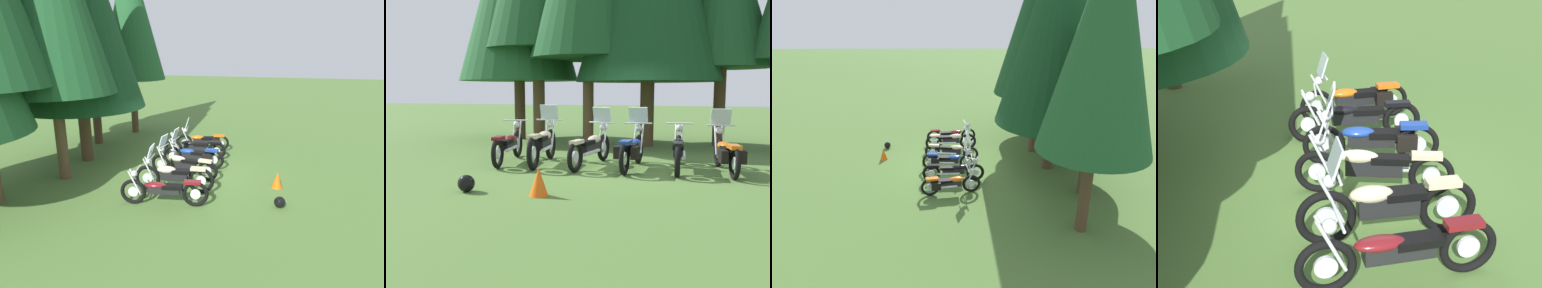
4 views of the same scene
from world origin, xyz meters
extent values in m
plane|color=#4C7033|center=(0.00, 0.00, 0.00)|extent=(80.00, 80.00, 0.00)
torus|color=black|center=(-2.65, 0.67, 0.35)|extent=(0.21, 0.71, 0.70)
cylinder|color=silver|center=(-2.65, 0.67, 0.35)|extent=(0.09, 0.27, 0.27)
torus|color=black|center=(-2.39, -0.98, 0.35)|extent=(0.21, 0.71, 0.70)
cylinder|color=silver|center=(-2.39, -0.98, 0.35)|extent=(0.09, 0.27, 0.27)
cube|color=black|center=(-2.52, -0.16, 0.44)|extent=(0.33, 0.85, 0.20)
ellipsoid|color=maroon|center=(-2.56, 0.07, 0.56)|extent=(0.35, 0.62, 0.16)
cube|color=black|center=(-2.49, -0.39, 0.53)|extent=(0.32, 0.58, 0.10)
cube|color=maroon|center=(-2.41, -0.91, 0.68)|extent=(0.26, 0.46, 0.08)
cylinder|color=silver|center=(-2.72, 0.59, 0.65)|extent=(0.09, 0.34, 0.65)
cylinder|color=silver|center=(-2.56, 0.62, 0.65)|extent=(0.09, 0.34, 0.65)
cylinder|color=silver|center=(-2.63, 0.53, 0.99)|extent=(0.65, 0.13, 0.04)
sphere|color=silver|center=(-2.64, 0.62, 0.87)|extent=(0.19, 0.19, 0.17)
cylinder|color=silver|center=(-2.36, -0.32, 0.37)|extent=(0.21, 0.83, 0.08)
torus|color=black|center=(-1.71, 0.63, 0.38)|extent=(0.19, 0.78, 0.77)
cylinder|color=silver|center=(-1.71, 0.63, 0.38)|extent=(0.08, 0.30, 0.29)
torus|color=black|center=(-1.55, -0.94, 0.38)|extent=(0.19, 0.78, 0.77)
cylinder|color=silver|center=(-1.55, -0.94, 0.38)|extent=(0.08, 0.30, 0.29)
cube|color=black|center=(-1.63, -0.16, 0.50)|extent=(0.31, 0.80, 0.27)
ellipsoid|color=beige|center=(-1.65, 0.06, 0.67)|extent=(0.34, 0.58, 0.21)
cube|color=black|center=(-1.61, -0.37, 0.64)|extent=(0.32, 0.54, 0.10)
cube|color=beige|center=(-1.56, -0.86, 0.74)|extent=(0.25, 0.46, 0.08)
cylinder|color=silver|center=(-1.79, 0.56, 0.68)|extent=(0.08, 0.34, 0.65)
cylinder|color=silver|center=(-1.62, 0.58, 0.68)|extent=(0.08, 0.34, 0.65)
cylinder|color=silver|center=(-1.70, 0.49, 1.02)|extent=(0.65, 0.10, 0.04)
sphere|color=silver|center=(-1.71, 0.58, 0.90)|extent=(0.19, 0.19, 0.17)
cylinder|color=silver|center=(-1.47, -0.32, 0.40)|extent=(0.16, 0.78, 0.08)
cube|color=silver|center=(-1.70, 0.51, 1.20)|extent=(0.45, 0.20, 0.39)
torus|color=black|center=(-0.35, 0.71, 0.33)|extent=(0.20, 0.68, 0.67)
cylinder|color=silver|center=(-0.35, 0.71, 0.33)|extent=(0.09, 0.26, 0.25)
torus|color=black|center=(-0.59, -0.94, 0.33)|extent=(0.20, 0.68, 0.67)
cylinder|color=silver|center=(-0.59, -0.94, 0.33)|extent=(0.09, 0.26, 0.25)
cube|color=black|center=(-0.47, -0.12, 0.45)|extent=(0.30, 0.84, 0.25)
ellipsoid|color=beige|center=(-0.44, 0.11, 0.60)|extent=(0.31, 0.61, 0.20)
cube|color=black|center=(-0.50, -0.34, 0.57)|extent=(0.29, 0.58, 0.10)
cube|color=beige|center=(-0.58, -0.86, 0.65)|extent=(0.23, 0.46, 0.08)
cylinder|color=silver|center=(-0.42, 0.66, 0.63)|extent=(0.09, 0.34, 0.65)
cylinder|color=silver|center=(-0.29, 0.64, 0.63)|extent=(0.09, 0.34, 0.65)
cylinder|color=silver|center=(-0.37, 0.57, 0.97)|extent=(0.64, 0.13, 0.04)
sphere|color=silver|center=(-0.35, 0.66, 0.85)|extent=(0.19, 0.19, 0.17)
cylinder|color=silver|center=(-0.38, -0.32, 0.35)|extent=(0.20, 0.83, 0.08)
cube|color=silver|center=(-0.36, 0.59, 1.15)|extent=(0.46, 0.22, 0.39)
torus|color=black|center=(0.55, 0.58, 0.35)|extent=(0.14, 0.70, 0.70)
cylinder|color=silver|center=(0.55, 0.58, 0.35)|extent=(0.06, 0.27, 0.27)
torus|color=black|center=(0.47, -0.94, 0.35)|extent=(0.14, 0.70, 0.70)
cylinder|color=silver|center=(0.47, -0.94, 0.35)|extent=(0.06, 0.27, 0.27)
cube|color=black|center=(0.51, -0.18, 0.44)|extent=(0.27, 0.76, 0.21)
ellipsoid|color=navy|center=(0.52, 0.03, 0.57)|extent=(0.31, 0.55, 0.16)
cube|color=black|center=(0.50, -0.39, 0.54)|extent=(0.29, 0.52, 0.10)
cube|color=navy|center=(0.47, -0.86, 0.68)|extent=(0.23, 0.45, 0.08)
cylinder|color=silver|center=(0.46, 0.52, 0.65)|extent=(0.06, 0.34, 0.65)
cylinder|color=silver|center=(0.63, 0.51, 0.65)|extent=(0.06, 0.34, 0.65)
cylinder|color=silver|center=(0.54, 0.44, 0.98)|extent=(0.66, 0.07, 0.04)
sphere|color=silver|center=(0.55, 0.53, 0.86)|extent=(0.18, 0.18, 0.17)
cylinder|color=silver|center=(0.64, -0.36, 0.37)|extent=(0.12, 0.76, 0.08)
cube|color=silver|center=(0.54, 0.46, 1.16)|extent=(0.45, 0.18, 0.39)
cube|color=black|center=(0.30, -0.73, 0.45)|extent=(0.16, 0.33, 0.26)
cube|color=black|center=(0.66, -0.75, 0.45)|extent=(0.16, 0.33, 0.26)
torus|color=black|center=(1.47, 0.83, 0.34)|extent=(0.14, 0.69, 0.69)
cylinder|color=silver|center=(1.47, 0.83, 0.34)|extent=(0.06, 0.26, 0.26)
torus|color=black|center=(1.53, -0.85, 0.34)|extent=(0.14, 0.69, 0.69)
cylinder|color=silver|center=(1.53, -0.85, 0.34)|extent=(0.06, 0.26, 0.26)
cube|color=black|center=(1.50, -0.01, 0.44)|extent=(0.23, 0.84, 0.22)
ellipsoid|color=black|center=(1.49, 0.22, 0.58)|extent=(0.26, 0.60, 0.17)
cube|color=black|center=(1.51, -0.24, 0.55)|extent=(0.25, 0.56, 0.10)
cube|color=black|center=(1.53, -0.77, 0.66)|extent=(0.19, 0.45, 0.08)
cylinder|color=silver|center=(1.40, 0.76, 0.64)|extent=(0.06, 0.34, 0.65)
cylinder|color=silver|center=(1.54, 0.77, 0.64)|extent=(0.06, 0.34, 0.65)
cylinder|color=silver|center=(1.47, 0.69, 0.98)|extent=(0.62, 0.06, 0.04)
sphere|color=silver|center=(1.47, 0.78, 0.86)|extent=(0.18, 0.18, 0.17)
cylinder|color=silver|center=(1.63, -0.19, 0.36)|extent=(0.11, 0.83, 0.08)
torus|color=black|center=(2.37, 0.65, 0.33)|extent=(0.20, 0.67, 0.66)
cylinder|color=silver|center=(2.37, 0.65, 0.33)|extent=(0.09, 0.26, 0.26)
torus|color=black|center=(2.62, -0.82, 0.33)|extent=(0.20, 0.67, 0.66)
cylinder|color=silver|center=(2.62, -0.82, 0.33)|extent=(0.09, 0.26, 0.26)
cube|color=black|center=(2.49, -0.09, 0.43)|extent=(0.34, 0.76, 0.22)
ellipsoid|color=#D16014|center=(2.46, 0.11, 0.56)|extent=(0.36, 0.56, 0.17)
cube|color=black|center=(2.53, -0.29, 0.53)|extent=(0.34, 0.53, 0.10)
cube|color=#D16014|center=(2.60, -0.74, 0.64)|extent=(0.27, 0.47, 0.08)
cylinder|color=silver|center=(2.30, 0.57, 0.63)|extent=(0.10, 0.34, 0.65)
cylinder|color=silver|center=(2.46, 0.60, 0.63)|extent=(0.10, 0.34, 0.65)
cylinder|color=silver|center=(2.39, 0.51, 0.97)|extent=(0.63, 0.14, 0.04)
sphere|color=silver|center=(2.38, 0.60, 0.85)|extent=(0.20, 0.20, 0.17)
cylinder|color=silver|center=(2.66, -0.23, 0.35)|extent=(0.20, 0.74, 0.08)
cube|color=silver|center=(2.39, 0.53, 1.15)|extent=(0.46, 0.22, 0.39)
cube|color=black|center=(2.41, -0.65, 0.43)|extent=(0.19, 0.34, 0.26)
cube|color=black|center=(2.76, -0.59, 0.43)|extent=(0.19, 0.34, 0.26)
cylinder|color=#42301E|center=(-4.35, 4.70, 1.05)|extent=(0.38, 0.38, 2.09)
cone|color=#1E5128|center=(-4.35, 4.70, 5.74)|extent=(4.21, 4.21, 7.29)
cylinder|color=brown|center=(-3.47, 4.36, 1.56)|extent=(0.41, 0.41, 3.11)
cone|color=#194723|center=(-3.47, 4.36, 6.24)|extent=(3.78, 3.78, 6.25)
cylinder|color=brown|center=(-1.49, 3.56, 1.37)|extent=(0.34, 0.34, 2.74)
cone|color=#194723|center=(-1.49, 3.56, 5.89)|extent=(3.66, 3.66, 6.30)
cylinder|color=#4C3823|center=(0.33, 3.86, 1.01)|extent=(0.43, 0.43, 2.01)
cone|color=#143D1E|center=(0.33, 3.86, 5.72)|extent=(4.48, 4.48, 7.41)
cylinder|color=#4C3823|center=(2.50, 4.63, 1.22)|extent=(0.36, 0.36, 2.44)
cone|color=#194723|center=(2.50, 4.63, 4.88)|extent=(3.23, 3.23, 4.87)
cylinder|color=#4C3823|center=(4.77, 3.87, 1.31)|extent=(0.34, 0.34, 2.61)
cone|color=#1E5128|center=(4.77, 3.87, 5.59)|extent=(3.11, 3.11, 5.95)
cone|color=#EA590F|center=(-0.59, -3.07, 0.24)|extent=(0.32, 0.32, 0.48)
sphere|color=black|center=(-1.91, -3.14, 0.15)|extent=(0.30, 0.30, 0.30)
camera|label=1|loc=(-10.07, -2.85, 4.02)|focal=30.69mm
camera|label=2|loc=(1.95, -9.51, 1.74)|focal=39.71mm
camera|label=3|loc=(14.11, 0.20, 6.47)|focal=34.31mm
camera|label=4|loc=(-7.57, 0.78, 4.06)|focal=51.73mm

